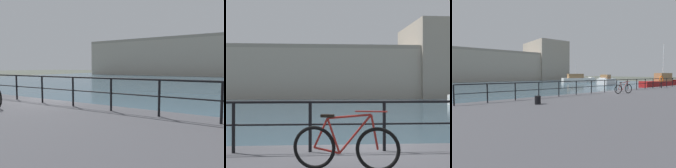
# 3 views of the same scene
# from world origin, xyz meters

# --- Properties ---
(ground_plane) EXTENTS (240.00, 240.00, 0.00)m
(ground_plane) POSITION_xyz_m (0.00, 0.00, 0.00)
(ground_plane) COLOR #4C5147
(water_basin) EXTENTS (80.00, 60.00, 0.01)m
(water_basin) POSITION_xyz_m (0.00, 30.20, 0.01)
(water_basin) COLOR #385160
(water_basin) RESTS_ON ground_plane
(quay_railing) EXTENTS (25.39, 0.07, 1.08)m
(quay_railing) POSITION_xyz_m (0.44, -0.75, 1.53)
(quay_railing) COLOR black
(quay_railing) RESTS_ON quay_promenade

